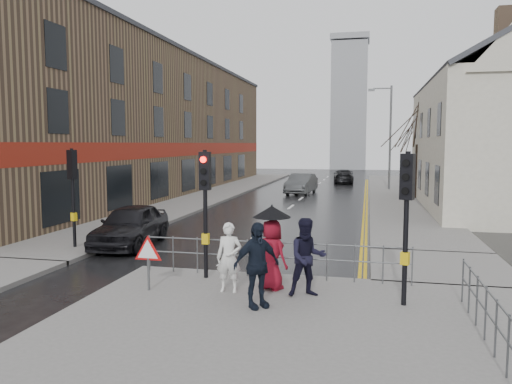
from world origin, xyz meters
The scene contains 24 objects.
ground centered at (0.00, 0.00, 0.00)m, with size 120.00×120.00×0.00m, color black.
near_pavement centered at (3.00, -3.50, 0.07)m, with size 10.00×9.00×0.14m, color #605E5B.
left_pavement centered at (-6.50, 23.00, 0.07)m, with size 4.00×44.00×0.14m, color #605E5B.
right_pavement centered at (6.50, 25.00, 0.07)m, with size 4.00×40.00×0.14m, color #605E5B.
pavement_bridge_right centered at (6.50, 3.00, 0.07)m, with size 4.00×4.20×0.14m, color #605E5B.
building_left_terrace centered at (-12.00, 22.00, 5.00)m, with size 8.00×42.00×10.00m, color brown.
building_right_cream centered at (12.00, 18.00, 4.78)m, with size 9.00×16.40×10.10m.
church_tower centered at (1.50, 62.00, 9.00)m, with size 5.00×5.00×18.00m, color gray.
traffic_signal_near_left centered at (0.20, 0.20, 2.46)m, with size 0.28×0.27×3.40m.
traffic_signal_near_right centered at (5.20, -1.00, 2.46)m, with size 0.34×0.33×3.40m.
traffic_signal_far_left centered at (-5.50, 3.00, 2.46)m, with size 0.34×0.33×3.40m.
guard_railing_front centered at (1.95, 0.60, 0.86)m, with size 7.14×0.04×1.00m.
guard_railing_side centered at (6.50, -2.75, 0.84)m, with size 0.04×4.54×1.00m.
warning_sign centered at (-0.80, -1.21, 1.04)m, with size 0.80×0.07×1.35m.
street_lamp centered at (5.82, 28.00, 4.71)m, with size 1.83×0.25×8.00m.
tree_near centered at (7.50, 22.00, 5.14)m, with size 2.40×2.40×6.58m.
tree_far centered at (8.00, 30.00, 4.42)m, with size 2.40×2.40×5.64m.
pedestrian_a centered at (1.15, -0.88, 0.98)m, with size 0.61×0.40×1.68m, color silver.
pedestrian_b centered at (3.03, -0.82, 1.06)m, with size 0.90×0.70×1.84m, color black.
pedestrian_with_umbrella centered at (2.11, -0.45, 1.26)m, with size 1.00×0.96×2.06m.
pedestrian_d centered at (2.05, -1.87, 1.08)m, with size 1.10×0.46×1.88m, color black.
car_parked centered at (-4.00, 4.22, 0.75)m, with size 1.78×4.42×1.51m, color black.
car_mid centered at (-0.43, 24.34, 0.74)m, with size 1.57×4.51×1.49m, color #3F4143.
car_far centered at (2.14, 35.01, 0.65)m, with size 1.82×4.47×1.30m, color black.
Camera 1 is at (4.36, -12.22, 3.71)m, focal length 35.00 mm.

